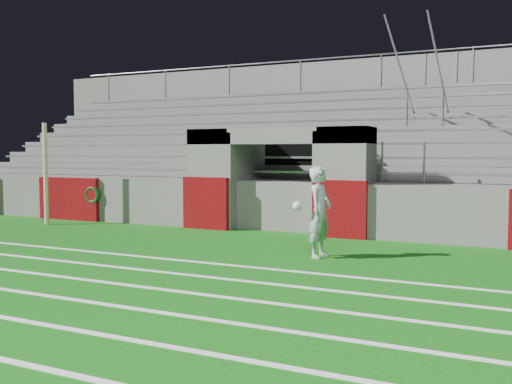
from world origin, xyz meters
The scene contains 5 objects.
ground centered at (0.00, 0.00, 0.00)m, with size 90.00×90.00×0.00m, color #0E520D.
field_post centered at (-6.26, 1.85, 1.40)m, with size 0.12×0.12×2.80m, color beige.
stadium_structure centered at (0.00, 7.97, 1.49)m, with size 26.00×8.48×5.42m.
goalkeeper_with_ball centered at (2.19, 0.44, 0.87)m, with size 0.67×0.69×1.73m.
hose_coil centered at (-5.57, 2.93, 0.78)m, with size 0.55×0.15×0.55m.
Camera 1 is at (5.77, -9.76, 2.00)m, focal length 40.00 mm.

